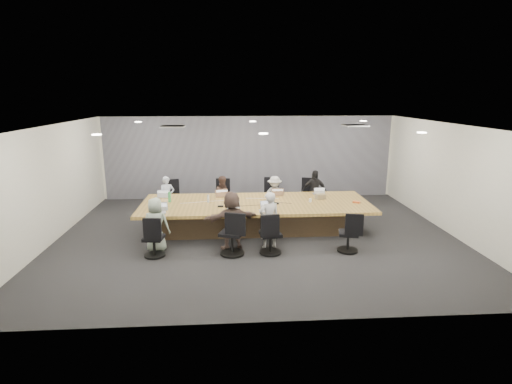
{
  "coord_description": "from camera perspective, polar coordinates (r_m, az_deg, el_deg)",
  "views": [
    {
      "loc": [
        -0.66,
        -9.64,
        3.52
      ],
      "look_at": [
        0.0,
        0.4,
        1.05
      ],
      "focal_mm": 28.0,
      "sensor_mm": 36.0,
      "label": 1
    }
  ],
  "objects": [
    {
      "name": "person_2",
      "position": [
        11.93,
        2.67,
        -0.49
      ],
      "size": [
        0.76,
        0.46,
        1.16
      ],
      "primitive_type": "imported",
      "rotation": [
        0.0,
        0.0,
        6.32
      ],
      "color": "#A4A4A4",
      "rests_on": "ground"
    },
    {
      "name": "mic_left",
      "position": [
        10.18,
        -5.09,
        -2.03
      ],
      "size": [
        0.15,
        0.1,
        0.03
      ],
      "primitive_type": "cube",
      "rotation": [
        0.0,
        0.0,
        -0.05
      ],
      "color": "black",
      "rests_on": "conference_table"
    },
    {
      "name": "laptop_4",
      "position": [
        9.89,
        -13.59,
        -2.88
      ],
      "size": [
        0.32,
        0.25,
        0.02
      ],
      "primitive_type": "cube",
      "rotation": [
        0.0,
        0.0,
        0.17
      ],
      "color": "#B2B2B7",
      "rests_on": "conference_table"
    },
    {
      "name": "cup_white_far",
      "position": [
        10.61,
        -3.92,
        -1.17
      ],
      "size": [
        0.1,
        0.1,
        0.09
      ],
      "primitive_type": "cylinder",
      "rotation": [
        0.0,
        0.0,
        0.43
      ],
      "color": "white",
      "rests_on": "conference_table"
    },
    {
      "name": "laptop_6",
      "position": [
        9.78,
        1.57,
        -2.67
      ],
      "size": [
        0.38,
        0.28,
        0.02
      ],
      "primitive_type": "cube",
      "rotation": [
        0.0,
        0.0,
        0.14
      ],
      "color": "#B2B2B7",
      "rests_on": "conference_table"
    },
    {
      "name": "wall_right",
      "position": [
        11.38,
        26.17,
        1.63
      ],
      "size": [
        0.0,
        8.0,
        2.8
      ],
      "primitive_type": "cube",
      "rotation": [
        1.57,
        0.0,
        -1.57
      ],
      "color": "beige",
      "rests_on": "ground"
    },
    {
      "name": "conference_table",
      "position": [
        10.63,
        -0.04,
        -3.27
      ],
      "size": [
        6.0,
        2.2,
        0.74
      ],
      "color": "#4F3B28",
      "rests_on": "ground"
    },
    {
      "name": "chair_3",
      "position": [
        12.5,
        7.92,
        -0.84
      ],
      "size": [
        0.66,
        0.66,
        0.78
      ],
      "primitive_type": null,
      "rotation": [
        0.0,
        0.0,
        2.84
      ],
      "color": "black",
      "rests_on": "ground"
    },
    {
      "name": "wall_left",
      "position": [
        10.78,
        -27.41,
        0.88
      ],
      "size": [
        0.0,
        8.0,
        2.8
      ],
      "primitive_type": "cube",
      "rotation": [
        1.57,
        0.0,
        1.57
      ],
      "color": "beige",
      "rests_on": "ground"
    },
    {
      "name": "bottle_green_left",
      "position": [
        10.79,
        -12.26,
        -0.71
      ],
      "size": [
        0.1,
        0.1,
        0.27
      ],
      "primitive_type": "cylinder",
      "rotation": [
        0.0,
        0.0,
        0.42
      ],
      "color": "green",
      "rests_on": "conference_table"
    },
    {
      "name": "canvas_bag",
      "position": [
        11.01,
        9.2,
        -0.64
      ],
      "size": [
        0.29,
        0.23,
        0.14
      ],
      "primitive_type": "cube",
      "rotation": [
        0.0,
        0.0,
        0.3
      ],
      "color": "#94825E",
      "rests_on": "conference_table"
    },
    {
      "name": "curtain",
      "position": [
        13.74,
        -0.97,
        4.92
      ],
      "size": [
        9.8,
        0.04,
        2.8
      ],
      "primitive_type": "cube",
      "color": "gray",
      "rests_on": "ground"
    },
    {
      "name": "chair_1",
      "position": [
        12.24,
        -4.6,
        -1.02
      ],
      "size": [
        0.6,
        0.6,
        0.8
      ],
      "primitive_type": null,
      "rotation": [
        0.0,
        0.0,
        3.03
      ],
      "color": "black",
      "rests_on": "ground"
    },
    {
      "name": "wall_front",
      "position": [
        6.06,
        2.75,
        -6.71
      ],
      "size": [
        10.0,
        0.0,
        2.8
      ],
      "primitive_type": "cube",
      "rotation": [
        -1.57,
        0.0,
        0.0
      ],
      "color": "beige",
      "rests_on": "ground"
    },
    {
      "name": "chair_0",
      "position": [
        12.38,
        -12.29,
        -1.13
      ],
      "size": [
        0.68,
        0.68,
        0.8
      ],
      "primitive_type": null,
      "rotation": [
        0.0,
        0.0,
        3.48
      ],
      "color": "black",
      "rests_on": "ground"
    },
    {
      "name": "laptop_2",
      "position": [
        11.36,
        2.99,
        -0.34
      ],
      "size": [
        0.34,
        0.24,
        0.02
      ],
      "primitive_type": "cube",
      "rotation": [
        0.0,
        0.0,
        3.1
      ],
      "color": "#8C6647",
      "rests_on": "conference_table"
    },
    {
      "name": "cup_white_near",
      "position": [
        10.68,
        7.77,
        -1.17
      ],
      "size": [
        0.08,
        0.08,
        0.09
      ],
      "primitive_type": "cylinder",
      "rotation": [
        0.0,
        0.0,
        0.05
      ],
      "color": "white",
      "rests_on": "conference_table"
    },
    {
      "name": "stapler",
      "position": [
        9.93,
        1.86,
        -2.3
      ],
      "size": [
        0.15,
        0.04,
        0.06
      ],
      "primitive_type": "cube",
      "rotation": [
        0.0,
        0.0,
        0.02
      ],
      "color": "black",
      "rests_on": "conference_table"
    },
    {
      "name": "floor",
      "position": [
        10.28,
        0.15,
        -6.22
      ],
      "size": [
        10.0,
        8.0,
        0.0
      ],
      "primitive_type": "cube",
      "color": "#252527",
      "rests_on": "ground"
    },
    {
      "name": "laptop_5",
      "position": [
        9.74,
        -3.51,
        -2.76
      ],
      "size": [
        0.39,
        0.31,
        0.02
      ],
      "primitive_type": "cube",
      "rotation": [
        0.0,
        0.0,
        0.24
      ],
      "color": "#B2B2B7",
      "rests_on": "conference_table"
    },
    {
      "name": "person_5",
      "position": [
        9.23,
        -3.48,
        -4.08
      ],
      "size": [
        1.34,
        0.72,
        1.38
      ],
      "primitive_type": "imported",
      "rotation": [
        0.0,
        0.0,
        3.4
      ],
      "color": "brown",
      "rests_on": "ground"
    },
    {
      "name": "chair_7",
      "position": [
        9.4,
        13.04,
        -6.19
      ],
      "size": [
        0.6,
        0.6,
        0.73
      ],
      "primitive_type": null,
      "rotation": [
        0.0,
        0.0,
        -0.23
      ],
      "color": "black",
      "rests_on": "ground"
    },
    {
      "name": "laptop_0",
      "position": [
        11.44,
        -13.02,
        -0.59
      ],
      "size": [
        0.35,
        0.25,
        0.02
      ],
      "primitive_type": "cube",
      "rotation": [
        0.0,
        0.0,
        3.06
      ],
      "color": "#B2B2B7",
      "rests_on": "conference_table"
    },
    {
      "name": "mic_right",
      "position": [
        10.41,
        2.93,
        -1.63
      ],
      "size": [
        0.16,
        0.12,
        0.03
      ],
      "primitive_type": "cube",
      "rotation": [
        0.0,
        0.0,
        -0.15
      ],
      "color": "black",
      "rests_on": "conference_table"
    },
    {
      "name": "laptop_3",
      "position": [
        11.56,
        8.87,
        -0.24
      ],
      "size": [
        0.31,
        0.21,
        0.02
      ],
      "primitive_type": "cube",
      "rotation": [
        0.0,
        0.0,
        3.15
      ],
      "color": "#B2B2B7",
      "rests_on": "conference_table"
    },
    {
      "name": "chair_5",
      "position": [
        8.99,
        -3.44,
        -6.36
      ],
      "size": [
        0.73,
        0.73,
        0.85
      ],
      "primitive_type": null,
      "rotation": [
        0.0,
        0.0,
        -0.33
      ],
      "color": "black",
      "rests_on": "ground"
    },
    {
      "name": "laptop_1",
      "position": [
        11.29,
        -4.69,
        -0.46
      ],
      "size": [
        0.4,
        0.32,
        0.02
      ],
      "primitive_type": "cube",
      "rotation": [
        0.0,
        0.0,
        3.39
      ],
      "color": "#8C6647",
      "rests_on": "conference_table"
    },
    {
      "name": "chair_4",
      "position": [
        9.17,
        -14.38,
        -6.8
      ],
      "size": [
        0.55,
        0.55,
        0.72
      ],
      "primitive_type": null,
      "rotation": [
        0.0,
        0.0,
        -0.13
      ],
      "color": "black",
      "rests_on": "ground"
    },
    {
      "name": "person_1",
      "position": [
        11.86,
        -4.64,
        -0.54
      ],
      "size": [
        0.67,
        0.58,
        1.19
      ],
      "primitive_type": "imported",
      "rotation": [
        0.0,
        0.0,
        6.54
      ],
      "color": "#47322B",
      "rests_on": "ground"
    },
    {
      "name": "person_3",
      "position": [
        12.1,
        8.29,
        0.0
      ],
      "size": [
        0.79,
        0.36,
        1.33
      ],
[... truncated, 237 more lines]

